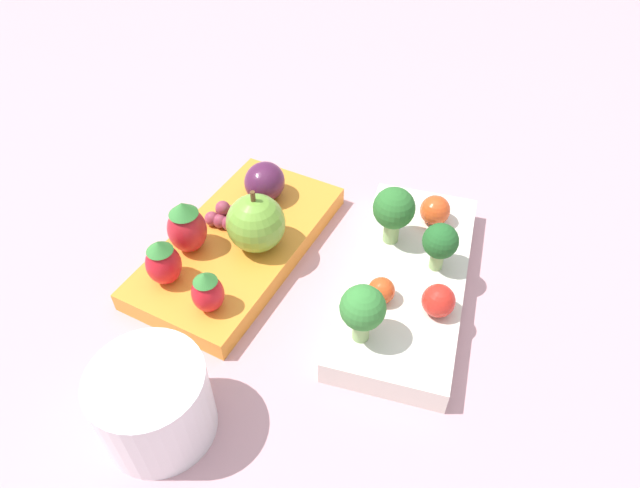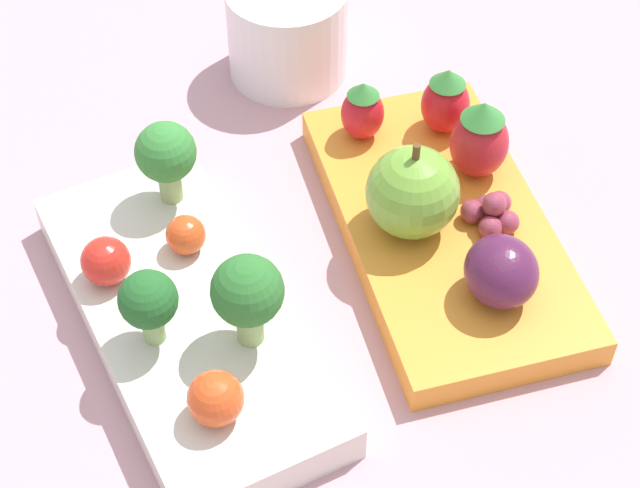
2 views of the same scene
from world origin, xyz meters
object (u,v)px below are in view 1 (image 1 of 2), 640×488
at_px(bento_box_fruit, 239,244).
at_px(broccoli_floret_2, 363,309).
at_px(apple, 256,223).
at_px(cherry_tomato_0, 435,210).
at_px(cherry_tomato_1, 381,291).
at_px(strawberry_0, 207,291).
at_px(plum, 265,182).
at_px(drinking_cup, 154,403).
at_px(bento_box_savoury, 407,282).
at_px(cherry_tomato_2, 438,301).
at_px(broccoli_floret_1, 394,210).
at_px(broccoli_floret_0, 440,243).
at_px(strawberry_2, 163,262).
at_px(strawberry_1, 187,227).
at_px(grape_cluster, 224,214).

height_order(bento_box_fruit, broccoli_floret_2, broccoli_floret_2).
bearing_deg(apple, cherry_tomato_0, 119.23).
bearing_deg(bento_box_fruit, cherry_tomato_1, 78.12).
xyz_separation_m(broccoli_floret_2, strawberry_0, (0.01, -0.12, -0.02)).
xyz_separation_m(cherry_tomato_1, apple, (-0.03, -0.12, 0.01)).
bearing_deg(plum, broccoli_floret_2, 46.40).
distance_m(broccoli_floret_2, drinking_cup, 0.16).
relative_size(bento_box_savoury, drinking_cup, 2.87).
height_order(strawberry_0, plum, strawberry_0).
xyz_separation_m(cherry_tomato_2, drinking_cup, (0.15, -0.16, -0.00)).
bearing_deg(broccoli_floret_1, broccoli_floret_0, 67.18).
xyz_separation_m(cherry_tomato_2, strawberry_2, (0.04, -0.22, 0.00)).
bearing_deg(drinking_cup, broccoli_floret_0, 142.62).
distance_m(apple, plum, 0.07).
relative_size(bento_box_fruit, drinking_cup, 2.88).
height_order(cherry_tomato_1, strawberry_2, strawberry_2).
distance_m(strawberry_1, drinking_cup, 0.16).
relative_size(cherry_tomato_1, strawberry_0, 0.55).
bearing_deg(cherry_tomato_2, cherry_tomato_0, -166.47).
relative_size(plum, grape_cluster, 1.34).
distance_m(bento_box_savoury, strawberry_2, 0.21).
height_order(broccoli_floret_0, broccoli_floret_1, broccoli_floret_1).
distance_m(bento_box_fruit, strawberry_1, 0.06).
xyz_separation_m(bento_box_fruit, broccoli_floret_1, (-0.04, 0.13, 0.05)).
bearing_deg(strawberry_1, apple, 113.69).
bearing_deg(bento_box_savoury, broccoli_floret_2, -13.13).
distance_m(strawberry_0, strawberry_1, 0.07).
bearing_deg(bento_box_fruit, drinking_cup, 8.00).
bearing_deg(bento_box_savoury, grape_cluster, -92.69).
bearing_deg(plum, cherry_tomato_2, 64.99).
distance_m(broccoli_floret_0, broccoli_floret_2, 0.10).
bearing_deg(strawberry_1, bento_box_fruit, 128.19).
distance_m(strawberry_2, grape_cluster, 0.09).
distance_m(broccoli_floret_2, strawberry_0, 0.13).
bearing_deg(strawberry_1, bento_box_savoury, 99.90).
relative_size(strawberry_2, drinking_cup, 0.57).
distance_m(broccoli_floret_0, broccoli_floret_1, 0.05).
xyz_separation_m(broccoli_floret_2, strawberry_2, (-0.00, -0.17, -0.02)).
bearing_deg(drinking_cup, apple, -178.71).
bearing_deg(broccoli_floret_1, strawberry_1, -68.15).
bearing_deg(strawberry_2, broccoli_floret_0, 112.80).
xyz_separation_m(broccoli_floret_2, drinking_cup, (0.11, -0.11, -0.02)).
bearing_deg(broccoli_floret_0, cherry_tomato_2, 12.86).
relative_size(broccoli_floret_1, plum, 1.34).
xyz_separation_m(broccoli_floret_2, grape_cluster, (-0.09, -0.16, -0.03)).
height_order(bento_box_fruit, strawberry_1, strawberry_1).
bearing_deg(grape_cluster, plum, 154.57).
bearing_deg(cherry_tomato_2, plum, -115.01).
height_order(broccoli_floret_1, strawberry_2, broccoli_floret_1).
height_order(bento_box_savoury, bento_box_fruit, bento_box_savoury).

